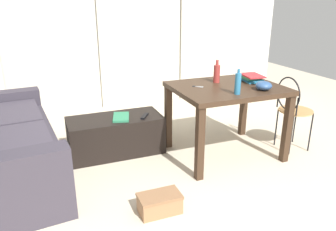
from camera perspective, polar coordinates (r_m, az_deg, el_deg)
The scene contains 14 objects.
ground_plane at distance 3.60m, azimuth 4.03°, elevation -7.78°, with size 8.90×8.90×0.00m, color beige.
wall_back at distance 5.33m, azimuth -6.48°, elevation 14.66°, with size 5.29×0.10×2.40m, color silver.
curtains at distance 5.27m, azimuth -6.15°, elevation 12.73°, with size 3.76×0.03×2.06m.
coffee_table at distance 3.74m, azimuth -9.03°, elevation -3.37°, with size 1.03×0.48×0.42m.
craft_table at distance 3.56m, azimuth 10.10°, elevation 3.31°, with size 1.12×0.90×0.78m.
wire_chair at distance 3.92m, azimuth 20.67°, elevation 1.75°, with size 0.38×0.38×0.86m.
bottle_near at distance 3.65m, azimuth 8.43°, elevation 7.25°, with size 0.07×0.07×0.25m.
bottle_far at distance 3.22m, azimuth 12.00°, elevation 5.46°, with size 0.06×0.06×0.25m.
bowl at distance 3.45m, azimuth 16.25°, elevation 4.98°, with size 0.16×0.16×0.09m, color #2D4C7A.
book_stack at distance 3.77m, azimuth 14.19°, elevation 6.33°, with size 0.22×0.30×0.08m.
scissors at distance 3.46m, azimuth 4.93°, elevation 5.03°, with size 0.11×0.10×0.00m.
tv_remote_primary at distance 3.64m, azimuth -4.09°, elevation -0.09°, with size 0.04×0.18×0.02m, color black.
magazine at distance 3.63m, azimuth -8.12°, elevation -0.26°, with size 0.17×0.29×0.02m, color #2D7F56.
shoebox at distance 2.78m, azimuth -1.46°, elevation -14.95°, with size 0.35×0.20×0.16m.
Camera 1 is at (-1.41, -1.41, 1.66)m, focal length 35.20 mm.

